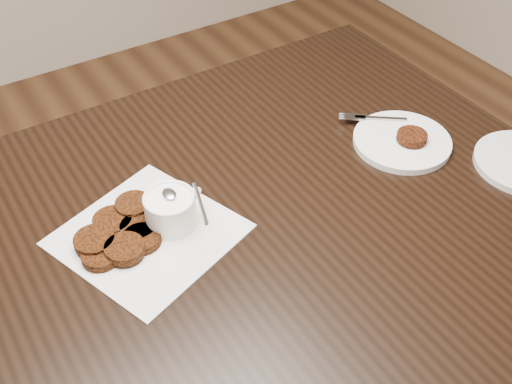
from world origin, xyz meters
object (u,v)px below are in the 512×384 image
table (197,367)px  sauce_ramekin (169,197)px  napkin (148,235)px  plate_with_patty (402,138)px

table → sauce_ramekin: bearing=82.7°
table → napkin: napkin is taller
plate_with_patty → sauce_ramekin: bearing=175.0°
table → plate_with_patty: size_ratio=7.51×
sauce_ramekin → plate_with_patty: sauce_ramekin is taller
napkin → plate_with_patty: size_ratio=1.36×
napkin → plate_with_patty: plate_with_patty is taller
sauce_ramekin → plate_with_patty: size_ratio=0.63×
table → napkin: bearing=125.8°
table → napkin: size_ratio=5.54×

